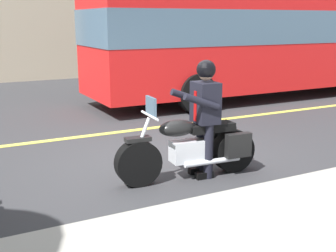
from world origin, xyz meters
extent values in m
plane|color=#333335|center=(0.00, 0.00, 0.00)|extent=(80.00, 80.00, 0.00)
cube|color=#E5DB4C|center=(0.00, -2.00, 0.01)|extent=(60.00, 0.16, 0.01)
cylinder|color=black|center=(0.76, 0.96, 0.33)|extent=(0.67, 0.25, 0.66)
cylinder|color=black|center=(-0.79, 1.07, 0.33)|extent=(0.67, 0.25, 0.66)
cube|color=silver|center=(-0.04, 1.02, 0.42)|extent=(0.58, 0.32, 0.32)
ellipsoid|color=black|center=(0.16, 1.00, 0.78)|extent=(0.58, 0.32, 0.24)
cube|color=black|center=(-0.39, 1.04, 0.74)|extent=(0.72, 0.33, 0.12)
cube|color=black|center=(-0.72, 1.29, 0.48)|extent=(0.41, 0.15, 0.36)
cube|color=black|center=(-0.75, 0.85, 0.48)|extent=(0.41, 0.15, 0.36)
cylinder|color=silver|center=(0.74, 0.96, 0.60)|extent=(0.35, 0.08, 0.76)
cylinder|color=silver|center=(0.58, 0.97, 1.00)|extent=(0.08, 0.60, 0.04)
cube|color=black|center=(0.76, 0.96, 0.68)|extent=(0.37, 0.19, 0.06)
cylinder|color=silver|center=(-0.33, 1.20, 0.26)|extent=(0.90, 0.15, 0.08)
cube|color=slate|center=(0.56, 0.97, 1.12)|extent=(0.06, 0.32, 0.28)
cylinder|color=black|center=(-0.28, 1.16, 0.42)|extent=(0.14, 0.14, 0.84)
cube|color=black|center=(-0.22, 1.15, 0.05)|extent=(0.27, 0.13, 0.10)
cylinder|color=black|center=(-0.30, 0.92, 0.42)|extent=(0.14, 0.14, 0.84)
cube|color=black|center=(-0.24, 0.91, 0.05)|extent=(0.27, 0.13, 0.10)
cube|color=black|center=(-0.29, 1.04, 1.12)|extent=(0.35, 0.42, 0.60)
cube|color=red|center=(-0.13, 1.02, 1.08)|extent=(0.03, 0.07, 0.44)
cylinder|color=black|center=(-0.09, 1.24, 1.18)|extent=(0.56, 0.14, 0.28)
cylinder|color=black|center=(-0.12, 0.80, 1.18)|extent=(0.56, 0.14, 0.28)
sphere|color=tan|center=(-0.29, 1.04, 1.55)|extent=(0.22, 0.22, 0.22)
sphere|color=black|center=(-0.29, 1.04, 1.60)|extent=(0.28, 0.28, 0.28)
cube|color=red|center=(-5.74, -4.11, 1.77)|extent=(11.00, 2.50, 2.85)
cube|color=slate|center=(-5.74, -4.11, 2.10)|extent=(11.04, 2.52, 0.90)
cylinder|color=black|center=(-9.34, -5.31, 0.50)|extent=(1.00, 0.30, 1.00)
cylinder|color=black|center=(-2.54, -5.31, 0.50)|extent=(1.00, 0.30, 1.00)
cylinder|color=black|center=(-2.54, -2.91, 0.50)|extent=(1.00, 0.30, 1.00)
cube|color=slate|center=(-7.15, -10.97, 2.00)|extent=(1.10, 0.06, 1.60)
cube|color=slate|center=(-2.42, -10.97, 2.00)|extent=(1.10, 0.06, 1.60)
camera|label=1|loc=(3.09, 6.34, 2.29)|focal=46.76mm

